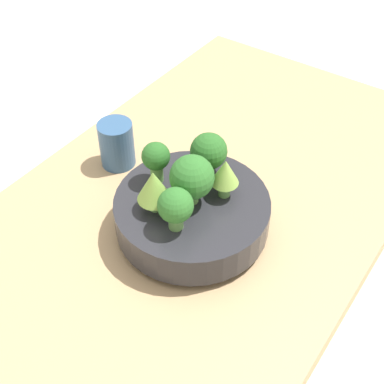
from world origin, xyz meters
The scene contains 10 objects.
ground_plane centered at (0.00, 0.00, 0.00)m, with size 6.00×6.00×0.00m, color beige.
table centered at (0.00, 0.00, 0.02)m, with size 1.19×0.62×0.05m.
bowl centered at (-0.01, -0.03, 0.09)m, with size 0.26×0.26×0.07m.
romanesco_piece_near centered at (0.03, -0.07, 0.16)m, with size 0.05×0.05×0.07m.
broccoli_floret_left centered at (-0.07, -0.04, 0.16)m, with size 0.06×0.06×0.07m.
broccoli_floret_right centered at (0.06, -0.01, 0.16)m, with size 0.06×0.06×0.08m.
romanesco_piece_far centered at (-0.06, 0.01, 0.17)m, with size 0.05×0.05×0.08m.
broccoli_floret_center centered at (-0.01, -0.03, 0.17)m, with size 0.07×0.07×0.09m.
broccoli_floret_back centered at (-0.01, 0.04, 0.17)m, with size 0.05×0.05×0.08m.
cup centered at (0.05, 0.19, 0.09)m, with size 0.07×0.07×0.09m.
Camera 1 is at (-0.51, -0.38, 0.73)m, focal length 50.00 mm.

